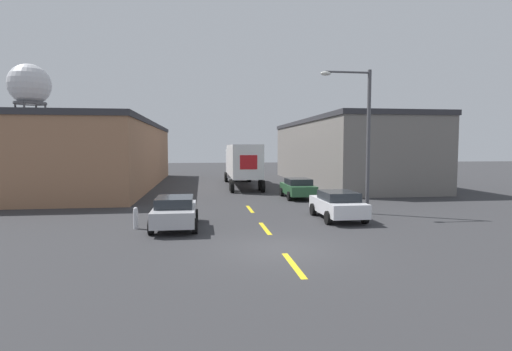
{
  "coord_description": "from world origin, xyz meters",
  "views": [
    {
      "loc": [
        -2.76,
        -13.72,
        3.61
      ],
      "look_at": [
        0.68,
        11.61,
        1.8
      ],
      "focal_mm": 28.0,
      "sensor_mm": 36.0,
      "label": 1
    }
  ],
  "objects_px": {
    "parked_car_right_mid": "(298,188)",
    "parked_car_right_near": "(338,204)",
    "fire_hydrant": "(136,218)",
    "semi_truck": "(242,161)",
    "street_lamp": "(362,130)",
    "parked_car_left_near": "(175,211)",
    "water_tower": "(29,86)"
  },
  "relations": [
    {
      "from": "parked_car_right_mid",
      "to": "parked_car_right_near",
      "type": "distance_m",
      "value": 8.38
    },
    {
      "from": "parked_car_right_mid",
      "to": "fire_hydrant",
      "type": "relative_size",
      "value": 4.22
    },
    {
      "from": "semi_truck",
      "to": "street_lamp",
      "type": "relative_size",
      "value": 1.67
    },
    {
      "from": "parked_car_left_near",
      "to": "parked_car_right_near",
      "type": "bearing_deg",
      "value": 8.14
    },
    {
      "from": "parked_car_right_mid",
      "to": "parked_car_right_near",
      "type": "bearing_deg",
      "value": -90.0
    },
    {
      "from": "water_tower",
      "to": "semi_truck",
      "type": "bearing_deg",
      "value": -42.52
    },
    {
      "from": "semi_truck",
      "to": "parked_car_right_near",
      "type": "bearing_deg",
      "value": -79.52
    },
    {
      "from": "semi_truck",
      "to": "parked_car_right_mid",
      "type": "xyz_separation_m",
      "value": [
        3.07,
        -9.48,
        -1.55
      ]
    },
    {
      "from": "parked_car_right_near",
      "to": "water_tower",
      "type": "height_order",
      "value": "water_tower"
    },
    {
      "from": "parked_car_right_near",
      "to": "street_lamp",
      "type": "distance_m",
      "value": 4.42
    },
    {
      "from": "fire_hydrant",
      "to": "parked_car_right_mid",
      "type": "bearing_deg",
      "value": 44.36
    },
    {
      "from": "parked_car_right_mid",
      "to": "parked_car_left_near",
      "type": "relative_size",
      "value": 1.0
    },
    {
      "from": "semi_truck",
      "to": "parked_car_right_near",
      "type": "xyz_separation_m",
      "value": [
        3.07,
        -17.86,
        -1.55
      ]
    },
    {
      "from": "parked_car_right_near",
      "to": "street_lamp",
      "type": "xyz_separation_m",
      "value": [
        1.81,
        1.42,
        3.77
      ]
    },
    {
      "from": "semi_truck",
      "to": "parked_car_right_mid",
      "type": "relative_size",
      "value": 3.14
    },
    {
      "from": "parked_car_right_mid",
      "to": "parked_car_right_near",
      "type": "relative_size",
      "value": 1.0
    },
    {
      "from": "parked_car_right_mid",
      "to": "street_lamp",
      "type": "distance_m",
      "value": 8.12
    },
    {
      "from": "semi_truck",
      "to": "parked_car_left_near",
      "type": "distance_m",
      "value": 19.68
    },
    {
      "from": "parked_car_right_mid",
      "to": "street_lamp",
      "type": "relative_size",
      "value": 0.53
    },
    {
      "from": "parked_car_right_near",
      "to": "water_tower",
      "type": "xyz_separation_m",
      "value": [
        -31.74,
        44.15,
        11.87
      ]
    },
    {
      "from": "water_tower",
      "to": "fire_hydrant",
      "type": "height_order",
      "value": "water_tower"
    },
    {
      "from": "parked_car_right_near",
      "to": "parked_car_right_mid",
      "type": "bearing_deg",
      "value": 90.0
    },
    {
      "from": "parked_car_right_mid",
      "to": "semi_truck",
      "type": "bearing_deg",
      "value": 107.94
    },
    {
      "from": "parked_car_right_mid",
      "to": "water_tower",
      "type": "relative_size",
      "value": 0.26
    },
    {
      "from": "parked_car_right_mid",
      "to": "street_lamp",
      "type": "height_order",
      "value": "street_lamp"
    },
    {
      "from": "parked_car_left_near",
      "to": "water_tower",
      "type": "relative_size",
      "value": 0.26
    },
    {
      "from": "parked_car_right_mid",
      "to": "parked_car_left_near",
      "type": "bearing_deg",
      "value": -129.87
    },
    {
      "from": "water_tower",
      "to": "street_lamp",
      "type": "bearing_deg",
      "value": -51.86
    },
    {
      "from": "street_lamp",
      "to": "parked_car_right_near",
      "type": "bearing_deg",
      "value": -141.95
    },
    {
      "from": "semi_truck",
      "to": "water_tower",
      "type": "height_order",
      "value": "water_tower"
    },
    {
      "from": "semi_truck",
      "to": "water_tower",
      "type": "relative_size",
      "value": 0.82
    },
    {
      "from": "parked_car_right_near",
      "to": "water_tower",
      "type": "bearing_deg",
      "value": 125.71
    }
  ]
}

